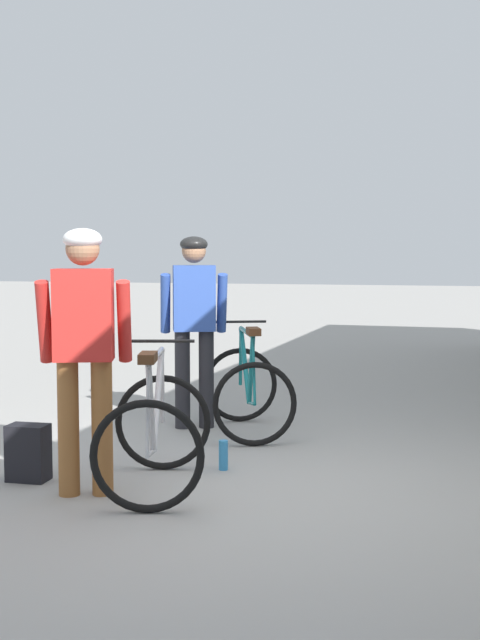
% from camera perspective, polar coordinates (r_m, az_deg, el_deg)
% --- Properties ---
extents(ground_plane, '(80.00, 80.00, 0.00)m').
position_cam_1_polar(ground_plane, '(5.52, 1.36, -12.12)').
color(ground_plane, '#A09E99').
extents(cyclist_near_in_red, '(0.66, 0.46, 1.76)m').
position_cam_1_polar(cyclist_near_in_red, '(5.38, -10.96, -1.17)').
color(cyclist_near_in_red, '#935B2D').
rests_on(cyclist_near_in_red, ground).
extents(cyclist_far_in_blue, '(0.66, 0.48, 1.76)m').
position_cam_1_polar(cyclist_far_in_blue, '(7.39, -3.26, 0.43)').
color(cyclist_far_in_blue, '#232328').
rests_on(cyclist_far_in_blue, ground).
extents(bicycle_near_silver, '(0.99, 1.23, 0.99)m').
position_cam_1_polar(bicycle_near_silver, '(5.53, -5.99, -7.82)').
color(bicycle_near_silver, black).
rests_on(bicycle_near_silver, ground).
extents(bicycle_far_teal, '(1.08, 1.27, 0.99)m').
position_cam_1_polar(bicycle_far_teal, '(7.22, 0.51, -4.88)').
color(bicycle_far_teal, black).
rests_on(bicycle_far_teal, ground).
extents(backpack_on_platform, '(0.29, 0.20, 0.40)m').
position_cam_1_polar(backpack_on_platform, '(5.95, -14.72, -9.05)').
color(backpack_on_platform, black).
rests_on(backpack_on_platform, ground).
extents(water_bottle_near_the_bikes, '(0.07, 0.07, 0.22)m').
position_cam_1_polar(water_bottle_near_the_bikes, '(6.06, -1.18, -9.52)').
color(water_bottle_near_the_bikes, '#338CCC').
rests_on(water_bottle_near_the_bikes, ground).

